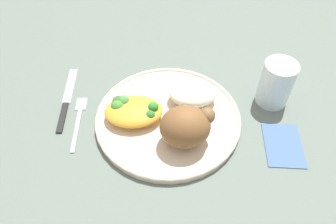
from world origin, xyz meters
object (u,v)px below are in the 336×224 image
at_px(knife, 66,103).
at_px(napkin, 283,145).
at_px(roasted_chicken, 186,126).
at_px(mac_cheese_with_broccoli, 132,109).
at_px(plate, 168,118).
at_px(fork, 78,120).
at_px(water_glass, 276,83).
at_px(rice_pile, 193,93).

height_order(knife, napkin, knife).
relative_size(roasted_chicken, mac_cheese_with_broccoli, 0.88).
bearing_deg(plate, fork, 177.72).
bearing_deg(knife, roasted_chicken, -24.81).
relative_size(mac_cheese_with_broccoli, knife, 0.60).
xyz_separation_m(fork, napkin, (0.40, -0.08, -0.00)).
distance_m(mac_cheese_with_broccoli, water_glass, 0.30).
bearing_deg(rice_pile, roasted_chicken, -101.90).
xyz_separation_m(rice_pile, fork, (-0.23, -0.04, -0.03)).
bearing_deg(rice_pile, mac_cheese_with_broccoli, -162.88).
distance_m(fork, napkin, 0.41).
relative_size(roasted_chicken, water_glass, 1.02).
relative_size(roasted_chicken, rice_pile, 1.01).
height_order(roasted_chicken, napkin, roasted_chicken).
xyz_separation_m(roasted_chicken, fork, (-0.21, 0.07, -0.05)).
bearing_deg(fork, knife, 126.26).
xyz_separation_m(rice_pile, water_glass, (0.17, 0.01, 0.01)).
bearing_deg(water_glass, knife, 179.70).
bearing_deg(fork, water_glass, 6.13).
bearing_deg(rice_pile, fork, -171.33).
bearing_deg(napkin, roasted_chicken, 177.74).
bearing_deg(fork, napkin, -10.67).
bearing_deg(roasted_chicken, plate, 116.43).
bearing_deg(roasted_chicken, water_glass, 30.11).
bearing_deg(knife, mac_cheese_with_broccoli, -18.20).
xyz_separation_m(roasted_chicken, water_glass, (0.19, 0.11, -0.01)).
distance_m(plate, knife, 0.22).
distance_m(mac_cheese_with_broccoli, fork, 0.12).
height_order(fork, water_glass, water_glass).
distance_m(rice_pile, water_glass, 0.17).
height_order(plate, rice_pile, rice_pile).
bearing_deg(mac_cheese_with_broccoli, napkin, -14.29).
relative_size(rice_pile, water_glass, 1.01).
relative_size(plate, napkin, 2.86).
bearing_deg(roasted_chicken, rice_pile, 78.10).
bearing_deg(roasted_chicken, napkin, -2.26).
height_order(fork, napkin, fork).
height_order(plate, water_glass, water_glass).
relative_size(rice_pile, mac_cheese_with_broccoli, 0.87).
bearing_deg(knife, fork, -53.74).
relative_size(mac_cheese_with_broccoli, fork, 0.80).
height_order(mac_cheese_with_broccoli, fork, mac_cheese_with_broccoli).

